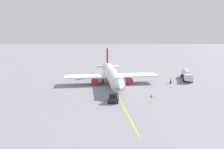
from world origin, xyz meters
TOP-DOWN VIEW (x-y plane):
  - ground_plane at (0.00, 0.00)m, footprint 400.00×400.00m
  - airplane at (-0.48, -0.06)m, footprint 31.87×28.70m
  - fuel_tanker at (-6.13, 24.70)m, footprint 10.99×4.75m
  - pushback_tug at (15.94, 0.30)m, footprint 3.73×2.54m
  - refueling_worker at (-0.92, 18.01)m, footprint 0.38×0.54m
  - safety_cone_nose at (12.66, 9.64)m, footprint 0.66×0.66m
  - taxi_line_marking at (0.00, 0.00)m, footprint 64.48×8.45m

SIDE VIEW (x-z plane):
  - ground_plane at x=0.00m, z-range 0.00..0.00m
  - taxi_line_marking at x=0.00m, z-range 0.00..0.01m
  - safety_cone_nose at x=12.66m, z-range 0.00..0.73m
  - refueling_worker at x=-0.92m, z-range -0.03..1.68m
  - pushback_tug at x=15.94m, z-range -0.09..2.11m
  - fuel_tanker at x=-6.13m, z-range 0.15..3.30m
  - airplane at x=-0.48m, z-range -2.18..7.56m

